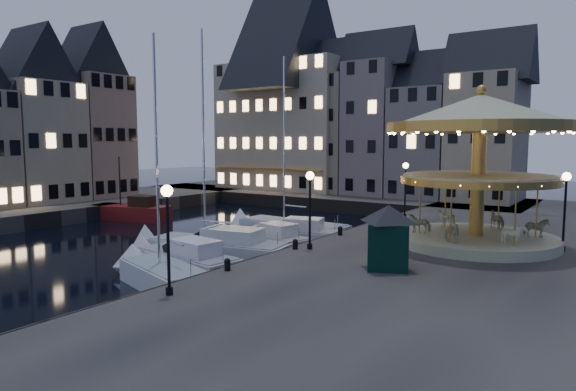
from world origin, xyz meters
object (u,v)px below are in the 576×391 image
Objects in this scene: streetlamp_c at (405,182)px; bollard_d at (378,219)px; motorboat_d at (267,242)px; motorboat_b at (182,261)px; motorboat_e at (287,236)px; streetlamp_d at (565,200)px; bollard_b at (295,244)px; streetlamp_a at (168,224)px; red_fishing_boat at (132,212)px; motorboat_c at (212,247)px; motorboat_a at (160,275)px; carousel at (480,141)px; streetlamp_b at (310,199)px; ticket_kiosk at (388,226)px; motorboat_f at (287,229)px; bollard_a at (227,264)px; bollard_c at (340,230)px.

streetlamp_c is 4.29m from bollard_d.
streetlamp_c is at bearing 64.16° from motorboat_d.
motorboat_b and motorboat_e have the same top height.
streetlamp_d is 14.27m from bollard_b.
streetlamp_d is (11.30, 17.00, 0.00)m from streetlamp_a.
red_fishing_boat is at bearing 162.15° from bollard_b.
streetlamp_c is at bearing 64.51° from motorboat_c.
red_fishing_boat reaches higher than streetlamp_d.
motorboat_a is 18.41m from carousel.
motorboat_a reaches higher than bollard_b.
streetlamp_b is 1.26× the size of ticket_kiosk.
motorboat_f reaches higher than streetlamp_b.
bollard_a is 5.64m from motorboat_b.
motorboat_b is 0.61× the size of motorboat_f.
bollard_a is 5.50m from bollard_b.
streetlamp_a is 19.84m from motorboat_f.
streetlamp_c is at bearing 87.55° from bollard_b.
streetlamp_d is 17.21m from motorboat_d.
motorboat_b is 2.35× the size of ticket_kiosk.
streetlamp_c is 1.00× the size of streetlamp_d.
motorboat_f reaches higher than ticket_kiosk.
streetlamp_d is 19.73m from motorboat_c.
bollard_a is 0.17× the size of ticket_kiosk.
streetlamp_b is 11.40m from motorboat_f.
streetlamp_b is at bearing -45.99° from motorboat_e.
motorboat_a reaches higher than ticket_kiosk.
red_fishing_boat is (-18.00, 3.76, 0.06)m from motorboat_d.
streetlamp_a is at bearing -55.11° from motorboat_c.
red_fishing_boat is at bearing 163.56° from ticket_kiosk.
streetlamp_a is 0.32× the size of motorboat_f.
carousel reaches higher than motorboat_e.
bollard_a is 10.50m from bollard_c.
carousel is at bearing 66.45° from streetlamp_a.
motorboat_b is at bearing -121.52° from bollard_c.
motorboat_c reaches higher than carousel.
motorboat_a is (-4.68, 3.67, -3.48)m from streetlamp_a.
bollard_d is 0.17× the size of ticket_kiosk.
carousel reaches higher than red_fishing_boat.
streetlamp_a is 0.41× the size of carousel.
streetlamp_c reaches higher than bollard_a.
streetlamp_a is 0.54× the size of red_fishing_boat.
motorboat_b reaches higher than bollard_c.
ticket_kiosk is (5.78, -11.60, 1.67)m from bollard_d.
motorboat_b is 17.53m from carousel.
motorboat_b is at bearing -110.30° from bollard_d.
bollard_c is at bearing 39.32° from motorboat_c.
bollard_c is at bearing 97.59° from streetlamp_b.
motorboat_c is (-6.65, -13.96, -3.34)m from streetlamp_c.
motorboat_d is at bearing 84.70° from motorboat_b.
bollard_c is 11.62m from motorboat_a.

